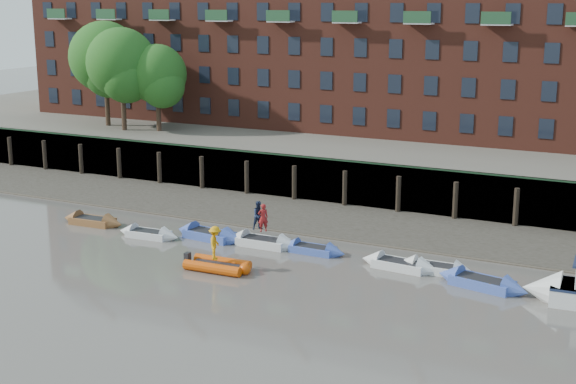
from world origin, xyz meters
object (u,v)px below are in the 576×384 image
Objects in this scene: rowboat_6 at (435,268)px; rowboat_7 at (482,283)px; rowboat_5 at (400,265)px; rowboat_1 at (149,234)px; rowboat_4 at (313,249)px; person_rower_a at (263,218)px; rowboat_2 at (210,235)px; rib_tender at (220,265)px; person_rib_crew at (215,243)px; rowboat_0 at (93,221)px; person_rower_b at (259,215)px; rowboat_3 at (263,242)px.

rowboat_7 is at bearing -24.67° from rowboat_6.
rowboat_1 is at bearing -170.65° from rowboat_5.
person_rower_a reaches higher than rowboat_4.
person_rower_a is at bearing 7.95° from rowboat_2.
rowboat_7 is at bearing 13.21° from rib_tender.
person_rower_a reaches higher than rowboat_2.
rowboat_5 is 2.75× the size of person_rower_a.
rowboat_7 reaches higher than rowboat_4.
rowboat_7 is at bearing -6.06° from rowboat_5.
person_rib_crew is (3.39, -4.82, 1.28)m from rowboat_2.
rowboat_0 is 2.48× the size of person_rib_crew.
rowboat_7 is (2.85, -1.23, 0.03)m from rowboat_6.
person_rower_b reaches higher than rowboat_1.
rowboat_0 is at bearing 159.18° from rib_tender.
rowboat_0 is 0.90× the size of rowboat_2.
rowboat_3 is at bearing -23.37° from person_rib_crew.
rowboat_7 is 2.93× the size of person_rower_b.
rib_tender is 5.12m from person_rower_a.
rowboat_0 is 2.72× the size of person_rower_a.
rowboat_2 is at bearing -175.85° from rowboat_5.
rowboat_5 is 1.06× the size of rowboat_6.
rowboat_1 is at bearing -152.33° from rowboat_2.
rowboat_2 is 1.06× the size of rowboat_3.
person_rower_b is at bearing 2.00° from rowboat_0.
rowboat_3 is 4.97m from rib_tender.
rowboat_3 is at bearing -93.18° from person_rower_a.
rowboat_4 is at bearing -54.84° from person_rib_crew.
rowboat_7 is (25.73, -0.42, 0.02)m from rowboat_0.
person_rib_crew reaches higher than rowboat_6.
rowboat_0 is at bearing -173.77° from rowboat_5.
person_rower_a is (-13.41, 1.18, 1.54)m from rowboat_7.
person_rower_b is at bearing -77.94° from person_rower_a.
rowboat_3 is 1.55m from person_rower_a.
rowboat_6 is at bearing 14.33° from rowboat_5.
rowboat_4 is at bearing 55.16° from rib_tender.
person_rower_b is (6.86, 1.81, 1.60)m from rowboat_1.
person_rower_a is (-10.56, -0.05, 1.56)m from rowboat_6.
person_rower_b reaches higher than rowboat_3.
rowboat_0 is 12.93m from rib_tender.
person_rib_crew is at bearing -93.48° from rowboat_3.
person_rib_crew reaches higher than rowboat_2.
person_rower_b reaches higher than rowboat_4.
rowboat_3 is 2.57× the size of person_rib_crew.
person_rib_crew is at bearing -140.88° from person_rower_b.
rowboat_4 is 6.34m from person_rib_crew.
person_rib_crew reaches higher than rowboat_7.
rowboat_7 reaches higher than rowboat_3.
rowboat_2 is at bearing -177.62° from rowboat_3.
rowboat_0 is 2.65× the size of person_rower_b.
rowboat_6 reaches higher than rib_tender.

